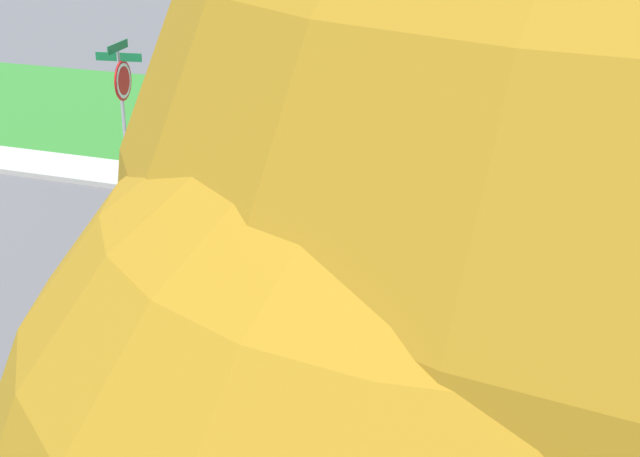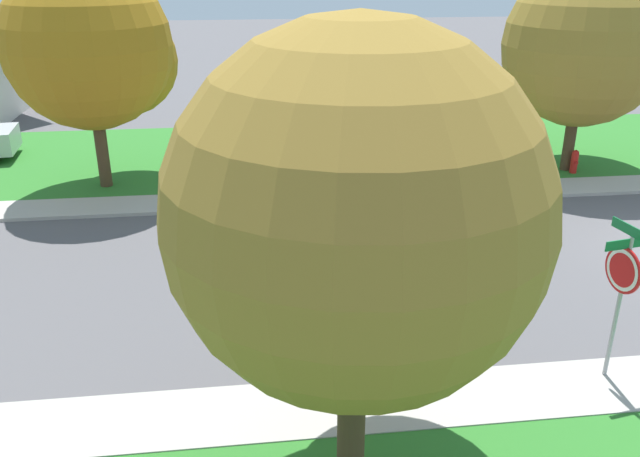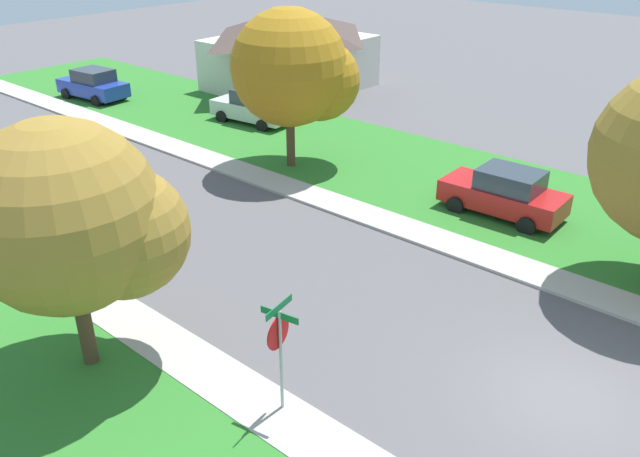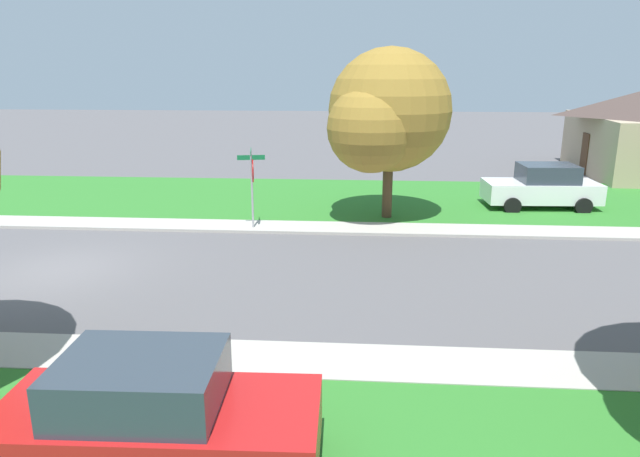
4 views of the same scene
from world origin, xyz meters
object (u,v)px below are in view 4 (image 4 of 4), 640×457
Objects in this scene: stop_sign_far_corner at (252,176)px; car_white_across_road at (542,187)px; tree_across_left at (385,115)px; car_red_far_down_street at (155,418)px.

car_white_across_road is at bearing 109.91° from stop_sign_far_corner.
car_white_across_road is 7.29m from tree_across_left.
tree_across_left is at bearing -70.06° from car_white_across_road.
car_red_far_down_street is 0.99× the size of car_white_across_road.
stop_sign_far_corner is 0.64× the size of car_red_far_down_street.
car_red_far_down_street is 18.93m from car_white_across_road.
car_white_across_road is (-16.22, 9.77, 0.00)m from car_red_far_down_street.
stop_sign_far_corner is at bearing -70.09° from car_white_across_road.
car_white_across_road is at bearing 109.94° from tree_across_left.
car_red_far_down_street is 14.66m from tree_across_left.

